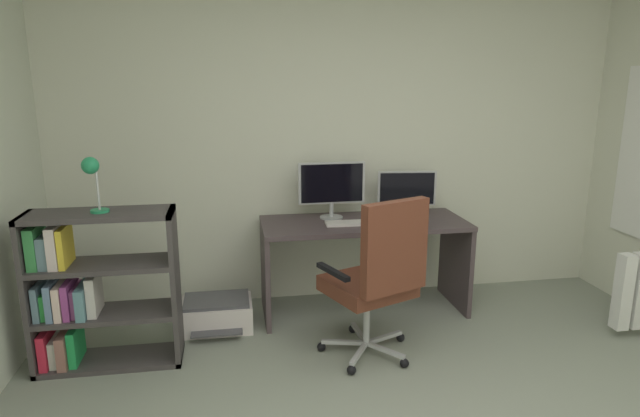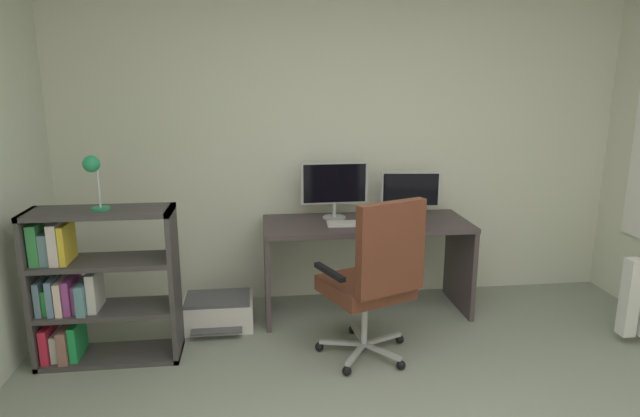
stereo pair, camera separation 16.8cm
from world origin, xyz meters
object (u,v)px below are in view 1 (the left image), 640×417
(computer_mouse, at_px, (382,221))
(desk, at_px, (364,244))
(printer, at_px, (217,314))
(monitor_secondary, at_px, (407,190))
(desk_lamp, at_px, (92,173))
(monitor_main, at_px, (332,185))
(keyboard, at_px, (348,223))
(bookshelf, at_px, (87,293))
(office_chair, at_px, (378,274))

(computer_mouse, bearing_deg, desk, 152.88)
(computer_mouse, bearing_deg, printer, -173.74)
(monitor_secondary, distance_m, printer, 1.74)
(desk_lamp, bearing_deg, monitor_main, 22.78)
(keyboard, bearing_deg, computer_mouse, 2.67)
(desk, xyz_separation_m, monitor_secondary, (0.38, 0.13, 0.39))
(desk, distance_m, keyboard, 0.25)
(bookshelf, bearing_deg, office_chair, -7.79)
(desk_lamp, bearing_deg, bookshelf, 179.81)
(keyboard, relative_size, desk_lamp, 1.01)
(monitor_secondary, bearing_deg, printer, -169.92)
(bookshelf, height_order, printer, bookshelf)
(computer_mouse, relative_size, office_chair, 0.09)
(desk, height_order, printer, desk)
(monitor_secondary, distance_m, bookshelf, 2.42)
(monitor_secondary, height_order, office_chair, office_chair)
(keyboard, xyz_separation_m, computer_mouse, (0.26, 0.00, 0.01))
(bookshelf, bearing_deg, desk, 15.54)
(keyboard, relative_size, printer, 0.67)
(desk, relative_size, computer_mouse, 15.67)
(monitor_secondary, distance_m, office_chair, 1.09)
(bookshelf, relative_size, desk_lamp, 2.97)
(keyboard, bearing_deg, desk, 29.43)
(monitor_main, relative_size, office_chair, 0.47)
(monitor_main, height_order, office_chair, monitor_main)
(office_chair, relative_size, bookshelf, 1.09)
(bookshelf, distance_m, desk_lamp, 0.76)
(desk_lamp, bearing_deg, desk, 16.36)
(computer_mouse, xyz_separation_m, printer, (-1.25, -0.07, -0.64))
(monitor_main, xyz_separation_m, monitor_secondary, (0.61, 0.00, -0.06))
(keyboard, bearing_deg, monitor_secondary, 23.49)
(office_chair, bearing_deg, printer, 148.03)
(monitor_main, distance_m, keyboard, 0.34)
(desk, relative_size, bookshelf, 1.56)
(desk, distance_m, computer_mouse, 0.25)
(keyboard, height_order, bookshelf, bookshelf)
(desk, relative_size, monitor_main, 3.02)
(monitor_secondary, bearing_deg, bookshelf, -163.81)
(monitor_main, bearing_deg, desk, -29.86)
(monitor_main, bearing_deg, desk_lamp, -157.22)
(keyboard, distance_m, desk_lamp, 1.81)
(desk, distance_m, desk_lamp, 2.02)
(desk, distance_m, monitor_main, 0.52)
(monitor_main, height_order, keyboard, monitor_main)
(monitor_secondary, distance_m, desk_lamp, 2.31)
(desk, bearing_deg, keyboard, -152.24)
(office_chair, bearing_deg, computer_mouse, 72.54)
(desk, xyz_separation_m, bookshelf, (-1.91, -0.53, -0.05))
(monitor_main, bearing_deg, computer_mouse, -30.03)
(desk_lamp, bearing_deg, office_chair, -8.23)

